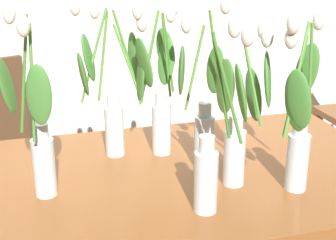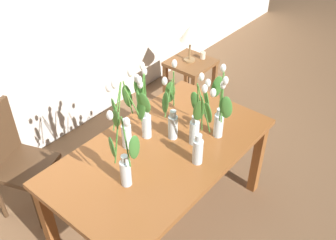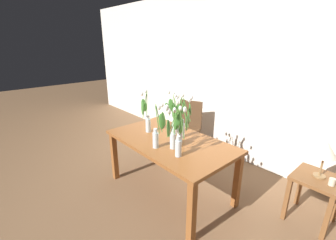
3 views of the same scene
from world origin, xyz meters
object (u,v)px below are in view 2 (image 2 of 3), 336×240
Objects in this scene: tulip_vase_3 at (125,119)px; tulip_vase_4 at (200,137)px; tulip_vase_2 at (125,163)px; tulip_vase_0 at (197,120)px; tulip_vase_5 at (144,110)px; dining_table at (162,158)px; dining_chair at (13,157)px; table_lamp at (190,34)px; tulip_vase_6 at (220,113)px; side_table at (190,71)px; pillar_candle at (203,55)px; tulip_vase_1 at (171,116)px.

tulip_vase_3 reaches higher than tulip_vase_4.
tulip_vase_3 is (0.27, 0.26, 0.05)m from tulip_vase_2.
tulip_vase_5 is (-0.19, 0.30, 0.06)m from tulip_vase_0.
dining_chair reaches higher than dining_table.
dining_chair is at bearing 176.16° from table_lamp.
tulip_vase_6 reaches higher than tulip_vase_0.
dining_table is 1.72× the size of dining_chair.
dining_chair is 1.69× the size of side_table.
dining_table is at bearing -98.61° from tulip_vase_5.
tulip_vase_2 is at bearing 167.15° from tulip_vase_6.
tulip_vase_6 reaches higher than side_table.
tulip_vase_5 is 1.61m from side_table.
table_lamp reaches higher than dining_table.
tulip_vase_6 is 1.58m from pillar_candle.
tulip_vase_3 is (-0.35, 0.33, 0.06)m from tulip_vase_0.
tulip_vase_0 is 0.62m from tulip_vase_2.
tulip_vase_0 reaches higher than table_lamp.
table_lamp is at bearing 148.04° from pillar_candle.
tulip_vase_4 is (0.08, -0.26, 0.28)m from dining_table.
tulip_vase_6 reaches higher than tulip_vase_4.
tulip_vase_2 is 7.68× the size of pillar_candle.
tulip_vase_5 is at bearing 128.73° from tulip_vase_6.
tulip_vase_2 reaches higher than tulip_vase_6.
tulip_vase_5 is 0.52m from tulip_vase_6.
tulip_vase_6 is at bearing 6.02° from tulip_vase_4.
tulip_vase_0 is at bearing -6.58° from tulip_vase_2.
table_lamp is (1.06, 1.05, -0.10)m from tulip_vase_6.
tulip_vase_5 is 1.00× the size of side_table.
tulip_vase_4 is at bearing -102.87° from tulip_vase_1.
tulip_vase_1 is at bearing 9.35° from tulip_vase_2.
tulip_vase_0 is at bearing -141.42° from table_lamp.
tulip_vase_0 is 0.92× the size of tulip_vase_3.
side_table is (2.01, -0.16, -0.09)m from dining_chair.
tulip_vase_4 is at bearing -83.29° from tulip_vase_5.
tulip_vase_2 is 1.45× the size of table_lamp.
table_lamp is (1.54, 0.63, -0.12)m from tulip_vase_3.
tulip_vase_5 reaches higher than tulip_vase_4.
tulip_vase_6 reaches higher than tulip_vase_5.
tulip_vase_3 reaches higher than dining_chair.
pillar_candle is at bearing 33.42° from tulip_vase_0.
tulip_vase_5 is (-0.05, 0.43, 0.05)m from tulip_vase_4.
tulip_vase_3 is 1.00× the size of tulip_vase_6.
table_lamp is (1.81, 0.88, -0.08)m from tulip_vase_2.
dining_chair is 2.15m from pillar_candle.
dining_chair is at bearing 121.75° from tulip_vase_3.
tulip_vase_4 is 1.45m from dining_chair.
tulip_vase_2 is at bearing -136.42° from tulip_vase_3.
tulip_vase_4 is 1.72m from table_lamp.
tulip_vase_3 is (-0.27, 0.17, 0.05)m from tulip_vase_1.
tulip_vase_6 is at bearing -51.32° from dining_chair.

